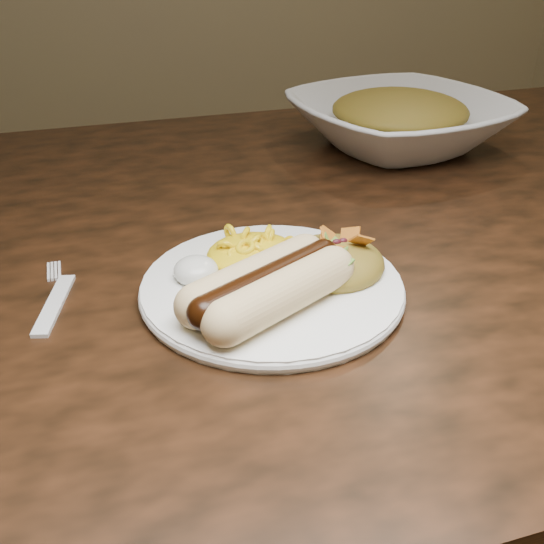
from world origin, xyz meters
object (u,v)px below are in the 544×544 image
object	(u,v)px
fork	(54,304)
serving_bowl	(399,123)
plate	(272,287)
table	(231,297)

from	to	relation	value
fork	serving_bowl	bearing A→B (deg)	46.96
plate	serving_bowl	size ratio (longest dim) A/B	0.80
plate	fork	size ratio (longest dim) A/B	1.85
table	fork	bearing A→B (deg)	-148.96
fork	serving_bowl	world-z (taller)	serving_bowl
table	plate	bearing A→B (deg)	-87.78
serving_bowl	plate	bearing A→B (deg)	-131.19
plate	table	bearing A→B (deg)	92.22
plate	fork	distance (m)	0.20
table	fork	size ratio (longest dim) A/B	12.14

